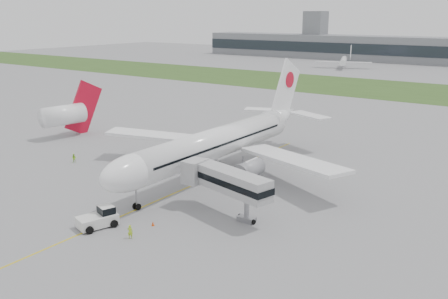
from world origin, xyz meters
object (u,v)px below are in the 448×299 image
Objects in this scene: jet_bridge at (224,180)px; ground_crew_near at (130,232)px; neighbor_aircraft at (66,114)px; pushback_tug at (100,218)px; airliner at (220,141)px.

jet_bridge is 14.21m from ground_crew_near.
ground_crew_near is at bearing -22.46° from neighbor_aircraft.
pushback_tug is at bearing -33.93° from ground_crew_near.
ground_crew_near is at bearing -97.58° from jet_bridge.
pushback_tug is 0.35× the size of neighbor_aircraft.
neighbor_aircraft reaches higher than pushback_tug.
pushback_tug is at bearing -117.27° from jet_bridge.
ground_crew_near is (-4.96, -12.69, -4.03)m from jet_bridge.
neighbor_aircraft is (-43.06, 2.10, -0.63)m from airliner.
pushback_tug is at bearing -89.65° from airliner.
airliner is 27.00m from pushback_tug.
pushback_tug is 3.15× the size of ground_crew_near.
pushback_tug is (0.16, -26.62, -4.51)m from airliner.
airliner reaches higher than ground_crew_near.
jet_bridge is (10.92, -14.27, -0.76)m from airliner.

